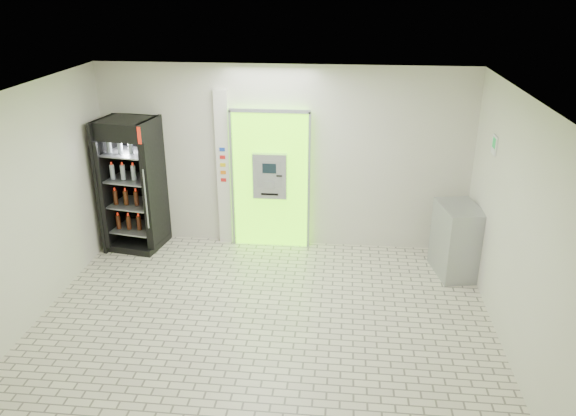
# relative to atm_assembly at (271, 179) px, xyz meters

# --- Properties ---
(ground) EXTENTS (6.00, 6.00, 0.00)m
(ground) POSITION_rel_atm_assembly_xyz_m (0.20, -2.41, -1.17)
(ground) COLOR beige
(ground) RESTS_ON ground
(room_shell) EXTENTS (6.00, 6.00, 6.00)m
(room_shell) POSITION_rel_atm_assembly_xyz_m (0.20, -2.41, 0.67)
(room_shell) COLOR silver
(room_shell) RESTS_ON ground
(atm_assembly) EXTENTS (1.30, 0.24, 2.33)m
(atm_assembly) POSITION_rel_atm_assembly_xyz_m (0.00, 0.00, 0.00)
(atm_assembly) COLOR #70FF0E
(atm_assembly) RESTS_ON ground
(pillar) EXTENTS (0.22, 0.11, 2.60)m
(pillar) POSITION_rel_atm_assembly_xyz_m (-0.78, 0.04, 0.13)
(pillar) COLOR silver
(pillar) RESTS_ON ground
(beverage_cooler) EXTENTS (0.93, 0.88, 2.18)m
(beverage_cooler) POSITION_rel_atm_assembly_xyz_m (-2.23, -0.28, -0.12)
(beverage_cooler) COLOR black
(beverage_cooler) RESTS_ON ground
(steel_cabinet) EXTENTS (0.70, 0.91, 1.10)m
(steel_cabinet) POSITION_rel_atm_assembly_xyz_m (2.92, -0.73, -0.62)
(steel_cabinet) COLOR #989A9F
(steel_cabinet) RESTS_ON ground
(exit_sign) EXTENTS (0.02, 0.22, 0.26)m
(exit_sign) POSITION_rel_atm_assembly_xyz_m (3.19, -1.01, 0.95)
(exit_sign) COLOR white
(exit_sign) RESTS_ON room_shell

